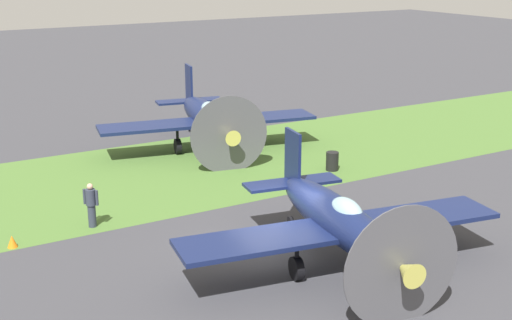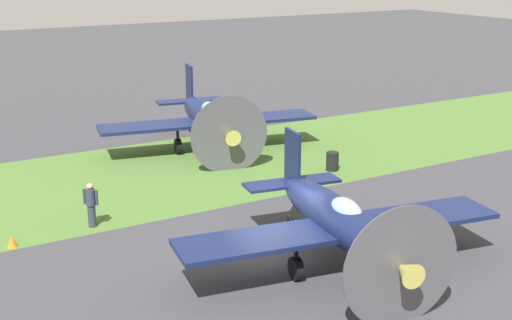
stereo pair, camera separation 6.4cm
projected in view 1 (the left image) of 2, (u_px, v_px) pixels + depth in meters
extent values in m
plane|color=#38383D|center=(271.00, 252.00, 23.71)|extent=(160.00, 160.00, 0.00)
cube|color=#476B2D|center=(158.00, 174.00, 32.16)|extent=(120.00, 11.00, 0.01)
ellipsoid|color=#141E47|center=(336.00, 218.00, 22.34)|extent=(2.65, 7.86, 1.41)
cube|color=#141E47|center=(342.00, 228.00, 21.99)|extent=(11.09, 3.69, 0.16)
cube|color=#141E47|center=(293.00, 159.00, 25.20)|extent=(0.32, 1.25, 2.16)
cube|color=#141E47|center=(292.00, 183.00, 25.46)|extent=(3.76, 1.60, 0.11)
cone|color=#B7B24C|center=(407.00, 271.00, 18.63)|extent=(0.85, 0.90, 0.73)
cylinder|color=#4C4C51|center=(402.00, 267.00, 18.83)|extent=(3.60, 0.64, 3.64)
ellipsoid|color=#8CB2C6|center=(347.00, 211.00, 21.59)|extent=(1.05, 1.70, 0.80)
cylinder|color=black|center=(387.00, 253.00, 22.77)|extent=(0.37, 0.80, 0.77)
cylinder|color=black|center=(388.00, 238.00, 22.61)|extent=(0.14, 0.14, 1.09)
cylinder|color=black|center=(297.00, 268.00, 21.63)|extent=(0.37, 0.80, 0.77)
cylinder|color=black|center=(297.00, 253.00, 21.47)|extent=(0.14, 0.14, 1.09)
cylinder|color=black|center=(290.00, 221.00, 26.02)|extent=(0.19, 0.38, 0.36)
ellipsoid|color=#141E47|center=(206.00, 117.00, 36.02)|extent=(3.00, 8.20, 1.47)
cube|color=#141E47|center=(209.00, 122.00, 35.64)|extent=(11.56, 4.18, 0.17)
cube|color=#141E47|center=(189.00, 85.00, 39.03)|extent=(0.37, 1.30, 2.25)
cube|color=#141E47|center=(189.00, 101.00, 39.31)|extent=(3.93, 1.78, 0.12)
cone|color=#B7B24C|center=(231.00, 136.00, 32.10)|extent=(0.91, 0.96, 0.76)
cylinder|color=#4C4C51|center=(229.00, 135.00, 32.32)|extent=(3.73, 0.78, 3.79)
ellipsoid|color=#8CB2C6|center=(210.00, 110.00, 35.23)|extent=(1.14, 1.79, 0.83)
cylinder|color=black|center=(241.00, 141.00, 36.40)|extent=(0.41, 0.84, 0.81)
cylinder|color=black|center=(241.00, 130.00, 36.24)|extent=(0.14, 0.14, 1.14)
cylinder|color=black|center=(178.00, 146.00, 35.32)|extent=(0.41, 0.84, 0.81)
cylinder|color=black|center=(177.00, 136.00, 35.15)|extent=(0.14, 0.14, 1.14)
cylinder|color=black|center=(190.00, 128.00, 39.89)|extent=(0.21, 0.40, 0.38)
cylinder|color=#2D3342|center=(92.00, 216.00, 25.83)|extent=(0.30, 0.30, 0.88)
cylinder|color=#2D3342|center=(91.00, 197.00, 25.62)|extent=(0.38, 0.38, 0.62)
sphere|color=tan|center=(90.00, 186.00, 25.49)|extent=(0.23, 0.23, 0.23)
cylinder|color=#2D3342|center=(85.00, 196.00, 25.69)|extent=(0.11, 0.11, 0.59)
cylinder|color=#2D3342|center=(97.00, 198.00, 25.54)|extent=(0.11, 0.11, 0.59)
cylinder|color=black|center=(332.00, 161.00, 32.62)|extent=(0.60, 0.60, 0.90)
cone|color=orange|center=(12.00, 241.00, 24.08)|extent=(0.36, 0.36, 0.44)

